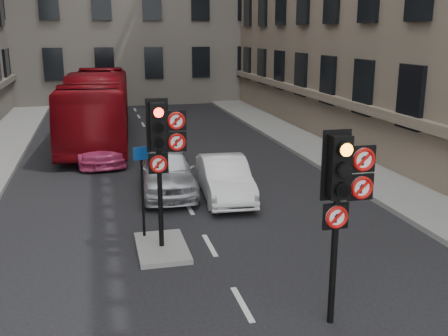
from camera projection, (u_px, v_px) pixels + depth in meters
name	position (u px, v px, depth m)	size (l,w,h in m)	color
pavement_right	(346.00, 161.00, 21.29)	(3.00, 50.00, 0.16)	gray
centre_island	(162.00, 248.00, 12.79)	(1.20, 2.00, 0.12)	gray
signal_near	(343.00, 187.00, 9.00)	(0.91, 0.40, 3.58)	black
signal_far	(162.00, 142.00, 12.13)	(0.91, 0.40, 3.58)	black
car_silver	(167.00, 170.00, 17.23)	(1.76, 4.38, 1.49)	#B8BCC1
car_white	(225.00, 178.00, 16.65)	(1.39, 3.99, 1.31)	white
car_pink	(98.00, 145.00, 21.49)	(1.85, 4.55, 1.32)	#DC407C
bus_red	(97.00, 107.00, 25.16)	(2.77, 11.86, 3.30)	maroon
motorcycle	(174.00, 172.00, 18.07)	(0.44, 1.55, 0.93)	black
motorcyclist	(163.00, 173.00, 16.81)	(0.57, 0.37, 1.57)	black
info_sign	(142.00, 179.00, 13.00)	(0.40, 0.16, 2.33)	black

